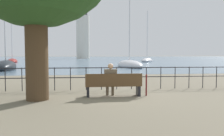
% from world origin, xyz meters
% --- Properties ---
extents(ground_plane, '(1000.00, 1000.00, 0.00)m').
position_xyz_m(ground_plane, '(0.00, 0.00, 0.00)').
color(ground_plane, '#7A705B').
extents(harbor_water, '(600.00, 300.00, 0.01)m').
position_xyz_m(harbor_water, '(0.00, 159.39, 0.00)').
color(harbor_water, slate).
rests_on(harbor_water, ground_plane).
extents(park_bench, '(2.19, 0.45, 0.90)m').
position_xyz_m(park_bench, '(0.00, -0.07, 0.45)').
color(park_bench, brown).
rests_on(park_bench, ground_plane).
extents(seated_person_left, '(0.48, 0.35, 1.29)m').
position_xyz_m(seated_person_left, '(-0.12, 0.01, 0.71)').
color(seated_person_left, brown).
rests_on(seated_person_left, ground_plane).
extents(promenade_railing, '(15.00, 0.04, 1.05)m').
position_xyz_m(promenade_railing, '(-0.00, 1.68, 0.69)').
color(promenade_railing, black).
rests_on(promenade_railing, ground_plane).
extents(closed_umbrella, '(0.09, 0.09, 0.89)m').
position_xyz_m(closed_umbrella, '(1.31, -0.04, 0.50)').
color(closed_umbrella, maroon).
rests_on(closed_umbrella, ground_plane).
extents(sailboat_0, '(3.63, 7.13, 10.57)m').
position_xyz_m(sailboat_0, '(-10.02, 16.99, 0.34)').
color(sailboat_0, black).
rests_on(sailboat_0, ground_plane).
extents(sailboat_1, '(3.35, 8.47, 9.37)m').
position_xyz_m(sailboat_1, '(4.64, 20.55, 0.30)').
color(sailboat_1, silver).
rests_on(sailboat_1, ground_plane).
extents(sailboat_2, '(5.28, 8.09, 12.65)m').
position_xyz_m(sailboat_2, '(13.41, 43.14, 0.32)').
color(sailboat_2, silver).
rests_on(sailboat_2, ground_plane).
extents(sailboat_3, '(4.34, 7.84, 9.40)m').
position_xyz_m(sailboat_3, '(-17.44, 41.89, 0.29)').
color(sailboat_3, maroon).
rests_on(sailboat_3, ground_plane).
extents(harbor_lighthouse, '(6.06, 6.06, 24.07)m').
position_xyz_m(harbor_lighthouse, '(-2.89, 94.13, 11.19)').
color(harbor_lighthouse, silver).
rests_on(harbor_lighthouse, ground_plane).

